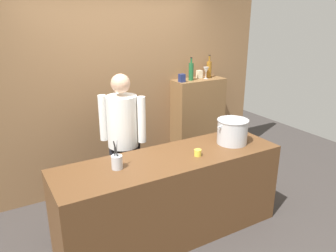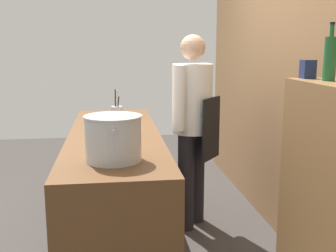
{
  "view_description": "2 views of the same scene",
  "coord_description": "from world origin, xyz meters",
  "px_view_note": "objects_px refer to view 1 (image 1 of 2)",
  "views": [
    {
      "loc": [
        -1.53,
        -2.59,
        2.27
      ],
      "look_at": [
        0.17,
        0.36,
        1.09
      ],
      "focal_mm": 35.1,
      "sensor_mm": 36.0,
      "label": 1
    },
    {
      "loc": [
        3.18,
        -0.01,
        1.57
      ],
      "look_at": [
        0.21,
        0.39,
        0.99
      ],
      "focal_mm": 44.45,
      "sensor_mm": 36.0,
      "label": 2
    }
  ],
  "objects_px": {
    "stockpot_large": "(232,131)",
    "utensil_crock": "(117,162)",
    "spice_tin_navy": "(182,78)",
    "wine_glass_short": "(206,71)",
    "wine_bottle_green": "(191,71)",
    "wine_bottle_amber": "(209,69)",
    "spice_tin_cream": "(199,74)",
    "butter_jar": "(198,153)",
    "chef": "(123,135)"
  },
  "relations": [
    {
      "from": "chef",
      "to": "wine_glass_short",
      "type": "relative_size",
      "value": 9.98
    },
    {
      "from": "utensil_crock",
      "to": "wine_bottle_amber",
      "type": "xyz_separation_m",
      "value": [
        1.92,
        1.2,
        0.53
      ]
    },
    {
      "from": "utensil_crock",
      "to": "chef",
      "type": "bearing_deg",
      "value": 62.85
    },
    {
      "from": "wine_glass_short",
      "to": "spice_tin_cream",
      "type": "bearing_deg",
      "value": 122.18
    },
    {
      "from": "wine_bottle_green",
      "to": "spice_tin_cream",
      "type": "relative_size",
      "value": 2.83
    },
    {
      "from": "chef",
      "to": "wine_bottle_green",
      "type": "relative_size",
      "value": 5.24
    },
    {
      "from": "butter_jar",
      "to": "spice_tin_navy",
      "type": "relative_size",
      "value": 0.66
    },
    {
      "from": "chef",
      "to": "butter_jar",
      "type": "height_order",
      "value": "chef"
    },
    {
      "from": "spice_tin_navy",
      "to": "wine_bottle_amber",
      "type": "bearing_deg",
      "value": 9.25
    },
    {
      "from": "spice_tin_cream",
      "to": "spice_tin_navy",
      "type": "distance_m",
      "value": 0.39
    },
    {
      "from": "wine_bottle_green",
      "to": "wine_bottle_amber",
      "type": "distance_m",
      "value": 0.34
    },
    {
      "from": "wine_bottle_green",
      "to": "spice_tin_cream",
      "type": "xyz_separation_m",
      "value": [
        0.19,
        0.08,
        -0.07
      ]
    },
    {
      "from": "chef",
      "to": "utensil_crock",
      "type": "bearing_deg",
      "value": 101.14
    },
    {
      "from": "wine_bottle_green",
      "to": "stockpot_large",
      "type": "bearing_deg",
      "value": -101.38
    },
    {
      "from": "wine_glass_short",
      "to": "butter_jar",
      "type": "bearing_deg",
      "value": -128.48
    },
    {
      "from": "wine_bottle_amber",
      "to": "wine_glass_short",
      "type": "relative_size",
      "value": 1.94
    },
    {
      "from": "utensil_crock",
      "to": "wine_glass_short",
      "type": "height_order",
      "value": "wine_glass_short"
    },
    {
      "from": "spice_tin_cream",
      "to": "wine_bottle_amber",
      "type": "bearing_deg",
      "value": -11.8
    },
    {
      "from": "stockpot_large",
      "to": "wine_glass_short",
      "type": "bearing_deg",
      "value": 67.51
    },
    {
      "from": "butter_jar",
      "to": "wine_glass_short",
      "type": "height_order",
      "value": "wine_glass_short"
    },
    {
      "from": "chef",
      "to": "utensil_crock",
      "type": "distance_m",
      "value": 0.71
    },
    {
      "from": "wine_glass_short",
      "to": "wine_bottle_amber",
      "type": "bearing_deg",
      "value": 30.76
    },
    {
      "from": "chef",
      "to": "wine_bottle_green",
      "type": "xyz_separation_m",
      "value": [
        1.25,
        0.52,
        0.54
      ]
    },
    {
      "from": "stockpot_large",
      "to": "butter_jar",
      "type": "relative_size",
      "value": 5.59
    },
    {
      "from": "stockpot_large",
      "to": "spice_tin_navy",
      "type": "relative_size",
      "value": 3.67
    },
    {
      "from": "stockpot_large",
      "to": "utensil_crock",
      "type": "height_order",
      "value": "utensil_crock"
    },
    {
      "from": "utensil_crock",
      "to": "spice_tin_cream",
      "type": "relative_size",
      "value": 2.52
    },
    {
      "from": "wine_bottle_green",
      "to": "wine_bottle_amber",
      "type": "xyz_separation_m",
      "value": [
        0.34,
        0.05,
        -0.0
      ]
    },
    {
      "from": "stockpot_large",
      "to": "utensil_crock",
      "type": "bearing_deg",
      "value": 178.37
    },
    {
      "from": "wine_bottle_amber",
      "to": "spice_tin_cream",
      "type": "bearing_deg",
      "value": 168.2
    },
    {
      "from": "wine_glass_short",
      "to": "stockpot_large",
      "type": "bearing_deg",
      "value": -112.49
    },
    {
      "from": "wine_bottle_amber",
      "to": "spice_tin_navy",
      "type": "xyz_separation_m",
      "value": [
        -0.52,
        -0.08,
        -0.07
      ]
    },
    {
      "from": "utensil_crock",
      "to": "wine_bottle_amber",
      "type": "relative_size",
      "value": 0.87
    },
    {
      "from": "chef",
      "to": "wine_glass_short",
      "type": "distance_m",
      "value": 1.67
    },
    {
      "from": "wine_bottle_green",
      "to": "wine_bottle_amber",
      "type": "bearing_deg",
      "value": 7.55
    },
    {
      "from": "wine_bottle_green",
      "to": "wine_glass_short",
      "type": "relative_size",
      "value": 1.9
    },
    {
      "from": "stockpot_large",
      "to": "spice_tin_navy",
      "type": "height_order",
      "value": "spice_tin_navy"
    },
    {
      "from": "butter_jar",
      "to": "wine_bottle_amber",
      "type": "relative_size",
      "value": 0.22
    },
    {
      "from": "utensil_crock",
      "to": "butter_jar",
      "type": "distance_m",
      "value": 0.82
    },
    {
      "from": "utensil_crock",
      "to": "wine_glass_short",
      "type": "distance_m",
      "value": 2.22
    },
    {
      "from": "wine_bottle_amber",
      "to": "wine_bottle_green",
      "type": "bearing_deg",
      "value": -172.45
    },
    {
      "from": "butter_jar",
      "to": "spice_tin_navy",
      "type": "xyz_separation_m",
      "value": [
        0.59,
        1.25,
        0.5
      ]
    },
    {
      "from": "spice_tin_cream",
      "to": "wine_glass_short",
      "type": "bearing_deg",
      "value": -57.82
    },
    {
      "from": "chef",
      "to": "butter_jar",
      "type": "xyz_separation_m",
      "value": [
        0.49,
        -0.77,
        -0.03
      ]
    },
    {
      "from": "stockpot_large",
      "to": "spice_tin_cream",
      "type": "bearing_deg",
      "value": 71.08
    },
    {
      "from": "chef",
      "to": "wine_glass_short",
      "type": "bearing_deg",
      "value": -123.05
    },
    {
      "from": "stockpot_large",
      "to": "wine_bottle_green",
      "type": "relative_size",
      "value": 1.27
    },
    {
      "from": "butter_jar",
      "to": "spice_tin_cream",
      "type": "bearing_deg",
      "value": 54.83
    },
    {
      "from": "wine_bottle_amber",
      "to": "spice_tin_navy",
      "type": "distance_m",
      "value": 0.53
    },
    {
      "from": "utensil_crock",
      "to": "wine_glass_short",
      "type": "relative_size",
      "value": 1.69
    }
  ]
}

